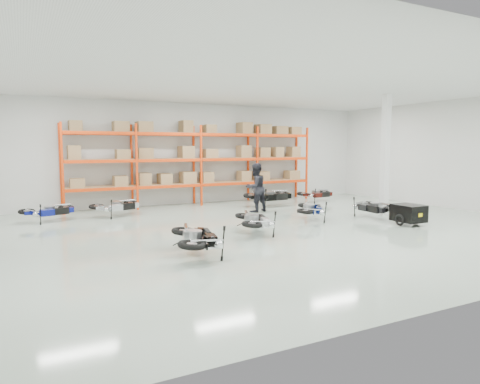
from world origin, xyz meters
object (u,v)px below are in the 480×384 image
moto_black_far_left (197,233)px  moto_back_b (117,203)px  moto_touring_right (373,204)px  trailer (408,213)px  person_back (256,188)px  moto_back_a (49,208)px  moto_back_d (316,192)px  moto_silver_left (255,217)px  moto_back_c (270,193)px  moto_blue_centre (311,206)px

moto_black_far_left → moto_back_b: bearing=-72.5°
moto_touring_right → trailer: 1.60m
moto_touring_right → person_back: 4.47m
moto_back_a → moto_back_d: size_ratio=1.01×
moto_back_b → person_back: bearing=-121.6°
moto_silver_left → moto_back_b: (-2.96, 5.17, -0.02)m
moto_silver_left → moto_back_b: size_ratio=1.05×
moto_touring_right → moto_back_d: bearing=83.6°
moto_black_far_left → moto_back_c: moto_back_c is taller
moto_blue_centre → moto_back_d: moto_blue_centre is taller
moto_black_far_left → moto_back_a: moto_black_far_left is taller
moto_touring_right → moto_blue_centre: bearing=171.6°
moto_touring_right → moto_back_c: (-1.79, 4.24, 0.08)m
trailer → moto_back_a: (-10.47, 6.04, 0.10)m
moto_blue_centre → moto_back_a: bearing=10.9°
moto_blue_centre → moto_back_d: 5.18m
moto_silver_left → moto_back_a: size_ratio=1.08×
moto_touring_right → moto_back_a: 11.38m
trailer → moto_back_a: 12.09m
moto_black_far_left → moto_touring_right: moto_black_far_left is taller
moto_back_d → moto_back_b: bearing=88.3°
moto_back_d → trailer: bearing=169.1°
moto_black_far_left → moto_back_a: 7.27m
trailer → moto_back_d: bearing=82.2°
moto_blue_centre → person_back: bearing=-37.7°
moto_blue_centre → person_back: person_back is taller
moto_silver_left → moto_touring_right: size_ratio=1.03×
moto_blue_centre → trailer: 3.17m
moto_blue_centre → trailer: bearing=173.2°
moto_back_b → moto_blue_centre: bearing=-141.2°
moto_back_a → moto_back_b: 2.29m
trailer → moto_touring_right: bearing=91.0°
moto_black_far_left → moto_back_a: bearing=-54.2°
moto_blue_centre → moto_silver_left: moto_silver_left is taller
moto_blue_centre → moto_back_d: size_ratio=1.06×
moto_touring_right → person_back: size_ratio=0.86×
moto_back_c → trailer: bearing=-163.2°
moto_back_d → moto_blue_centre: bearing=138.8°
person_back → moto_back_d: bearing=-174.0°
moto_blue_centre → moto_silver_left: (-2.92, -1.22, 0.01)m
person_back → moto_touring_right: bearing=120.8°
moto_silver_left → moto_back_a: (-5.25, 5.09, -0.04)m
moto_silver_left → moto_touring_right: moto_silver_left is taller
moto_black_far_left → moto_back_d: bearing=-128.4°
moto_silver_left → moto_back_c: size_ratio=0.89×
moto_blue_centre → person_back: 2.79m
moto_back_a → moto_blue_centre: bearing=-132.6°
trailer → moto_back_c: moto_back_c is taller
moto_silver_left → person_back: (2.16, 3.86, 0.44)m
moto_back_a → moto_back_b: moto_back_b is taller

